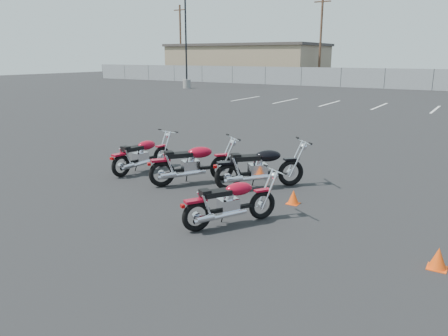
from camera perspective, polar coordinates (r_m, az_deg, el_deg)
The scene contains 13 objects.
ground at distance 8.78m, azimuth -3.18°, elevation -4.77°, with size 120.00×120.00×0.00m, color black.
motorcycle_front_red at distance 11.32m, azimuth -10.67°, elevation 1.68°, with size 0.75×1.95×0.95m.
motorcycle_second_black at distance 9.73m, azimuth 4.69°, elevation 0.09°, with size 1.80×1.83×1.06m.
motorcycle_third_red at distance 10.08m, azimuth -4.16°, elevation 0.58°, with size 1.61×1.94×1.05m.
motorcycle_rear_red at distance 7.60m, azimuth 0.85°, elevation -4.50°, with size 1.31×1.77×0.92m.
training_cone_near at distance 8.88m, azimuth 9.05°, elevation -3.75°, with size 0.24×0.24×0.29m.
training_cone_far at distance 6.89m, azimuth 26.19°, elevation -10.51°, with size 0.26×0.26×0.31m.
light_pole_west at distance 40.68m, azimuth -4.95°, elevation 14.07°, with size 0.80×0.70×10.22m.
chainlink_fence at distance 42.10m, azimuth 25.64°, elevation 10.35°, with size 80.06×0.06×1.80m.
tan_building_west at distance 55.65m, azimuth 3.07°, elevation 13.68°, with size 18.40×10.40×4.30m.
utility_pole_a at distance 57.52m, azimuth -5.70°, elevation 16.17°, with size 1.80×0.24×9.00m.
utility_pole_b at distance 49.73m, azimuth 12.52°, elevation 16.19°, with size 1.80×0.24×9.00m.
parking_line_stripes at distance 27.90m, azimuth 16.63°, elevation 7.92°, with size 15.12×4.00×0.01m.
Camera 1 is at (4.77, -6.78, 2.89)m, focal length 35.00 mm.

